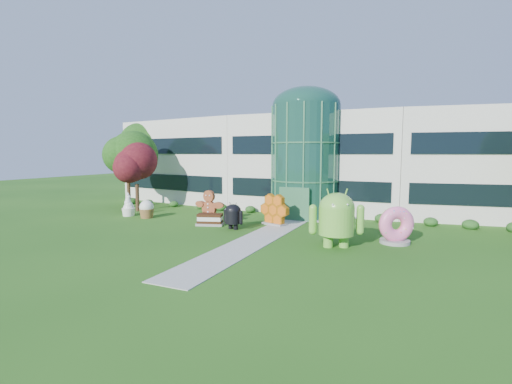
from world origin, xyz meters
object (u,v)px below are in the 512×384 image
at_px(donut, 395,225).
at_px(gingerbread, 209,207).
at_px(android_green, 337,215).
at_px(android_black, 233,214).

distance_m(donut, gingerbread, 14.15).
distance_m(android_green, donut, 4.07).
xyz_separation_m(android_black, gingerbread, (-2.86, 1.29, 0.24)).
xyz_separation_m(donut, gingerbread, (-14.12, 0.90, 0.16)).
height_order(android_green, donut, android_green).
bearing_deg(gingerbread, donut, -1.47).
bearing_deg(donut, android_black, 150.07).
height_order(android_black, gingerbread, gingerbread).
bearing_deg(donut, gingerbread, 144.43).
height_order(donut, gingerbread, gingerbread).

